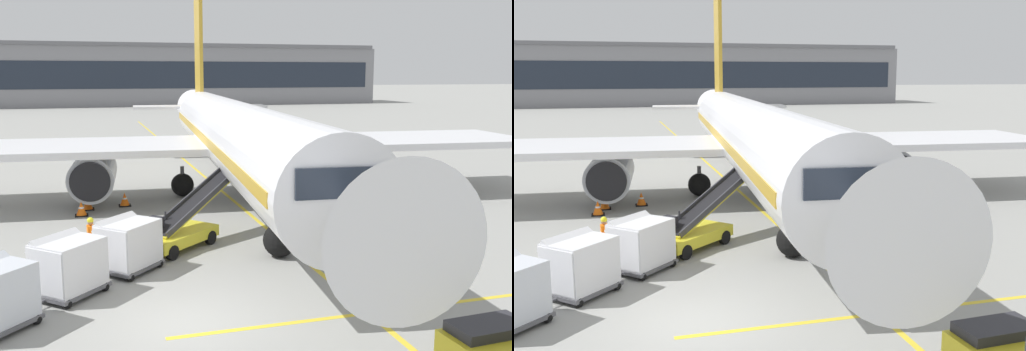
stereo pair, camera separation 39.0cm
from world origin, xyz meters
TOP-DOWN VIEW (x-y plane):
  - ground_plane at (0.00, 0.00)m, footprint 600.00×600.00m
  - parked_airplane at (5.45, 15.82)m, footprint 33.98×43.39m
  - belt_loader at (1.12, 7.21)m, footprint 4.87×4.53m
  - baggage_cart_lead at (-1.13, 4.86)m, footprint 2.54×2.55m
  - baggage_cart_second at (-3.08, 3.06)m, footprint 2.54×2.55m
  - ground_crew_by_loader at (-2.33, 6.00)m, footprint 0.29×0.57m
  - ground_crew_by_carts at (-0.38, 5.54)m, footprint 0.49×0.41m
  - ground_crew_marshaller at (-1.38, 5.82)m, footprint 0.44×0.44m
  - safety_cone_engine_keepout at (-2.37, 14.94)m, footprint 0.61×0.61m
  - safety_cone_wingtip at (-2.68, 13.71)m, footprint 0.62×0.62m
  - safety_cone_nose_mark at (-0.52, 15.31)m, footprint 0.62×0.62m
  - apron_guidance_line_lead_in at (5.22, 15.02)m, footprint 0.20×110.00m
  - apron_guidance_line_stop_bar at (5.38, -0.83)m, footprint 12.00×0.20m
  - terminal_building at (-8.36, 115.19)m, footprint 141.15×15.00m

SIDE VIEW (x-z plane):
  - ground_plane at x=0.00m, z-range 0.00..0.00m
  - apron_guidance_line_lead_in at x=5.22m, z-range 0.00..0.01m
  - apron_guidance_line_stop_bar at x=5.38m, z-range 0.00..0.01m
  - safety_cone_engine_keepout at x=-2.37m, z-range -0.01..0.68m
  - safety_cone_nose_mark at x=-0.52m, z-range -0.01..0.69m
  - safety_cone_wingtip at x=-2.68m, z-range -0.01..0.69m
  - belt_loader at x=1.12m, z-range -0.55..2.21m
  - ground_crew_by_loader at x=-2.33m, z-range 0.13..1.87m
  - ground_crew_by_carts at x=-0.38m, z-range 0.13..1.87m
  - ground_crew_marshaller at x=-1.38m, z-range 0.13..1.87m
  - baggage_cart_lead at x=-1.13m, z-range 0.04..1.96m
  - baggage_cart_second at x=-3.08m, z-range 0.04..1.96m
  - parked_airplane at x=5.45m, z-range -3.74..10.64m
  - terminal_building at x=-8.36m, z-range -0.05..12.93m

